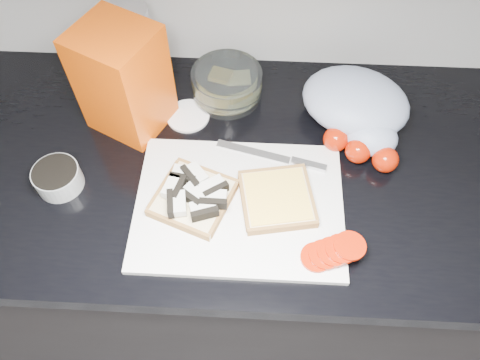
# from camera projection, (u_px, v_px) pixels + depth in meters

# --- Properties ---
(base_cabinet) EXTENTS (3.50, 0.60, 0.86)m
(base_cabinet) POSITION_uv_depth(u_px,v_px,m) (244.00, 254.00, 1.37)
(base_cabinet) COLOR black
(base_cabinet) RESTS_ON ground
(countertop) EXTENTS (3.50, 0.64, 0.04)m
(countertop) POSITION_uv_depth(u_px,v_px,m) (246.00, 165.00, 0.99)
(countertop) COLOR black
(countertop) RESTS_ON base_cabinet
(cutting_board) EXTENTS (0.40, 0.30, 0.01)m
(cutting_board) POSITION_uv_depth(u_px,v_px,m) (239.00, 205.00, 0.91)
(cutting_board) COLOR silver
(cutting_board) RESTS_ON countertop
(bread_left) EXTENTS (0.18, 0.18, 0.04)m
(bread_left) POSITION_uv_depth(u_px,v_px,m) (194.00, 196.00, 0.89)
(bread_left) COLOR beige
(bread_left) RESTS_ON cutting_board
(bread_right) EXTENTS (0.16, 0.16, 0.02)m
(bread_right) POSITION_uv_depth(u_px,v_px,m) (277.00, 199.00, 0.90)
(bread_right) COLOR beige
(bread_right) RESTS_ON cutting_board
(tomato_slices) EXTENTS (0.13, 0.09, 0.02)m
(tomato_slices) POSITION_uv_depth(u_px,v_px,m) (333.00, 252.00, 0.83)
(tomato_slices) COLOR #AB1A03
(tomato_slices) RESTS_ON cutting_board
(knife) EXTENTS (0.23, 0.07, 0.01)m
(knife) POSITION_uv_depth(u_px,v_px,m) (285.00, 159.00, 0.95)
(knife) COLOR #B2B2B7
(knife) RESTS_ON cutting_board
(seed_tub) EXTENTS (0.09, 0.09, 0.05)m
(seed_tub) POSITION_uv_depth(u_px,v_px,m) (57.00, 177.00, 0.92)
(seed_tub) COLOR #939797
(seed_tub) RESTS_ON countertop
(tub_lid) EXTENTS (0.11, 0.11, 0.01)m
(tub_lid) POSITION_uv_depth(u_px,v_px,m) (188.00, 116.00, 1.04)
(tub_lid) COLOR white
(tub_lid) RESTS_ON countertop
(glass_bowl) EXTENTS (0.16, 0.16, 0.07)m
(glass_bowl) POSITION_uv_depth(u_px,v_px,m) (227.00, 84.00, 1.05)
(glass_bowl) COLOR silver
(glass_bowl) RESTS_ON countertop
(bread_bag) EXTENTS (0.19, 0.19, 0.23)m
(bread_bag) POSITION_uv_depth(u_px,v_px,m) (123.00, 80.00, 0.94)
(bread_bag) COLOR #CF4703
(bread_bag) RESTS_ON countertop
(steel_canister) EXTENTS (0.09, 0.09, 0.21)m
(steel_canister) POSITION_uv_depth(u_px,v_px,m) (135.00, 51.00, 1.00)
(steel_canister) COLOR silver
(steel_canister) RESTS_ON countertop
(grocery_bag) EXTENTS (0.28, 0.27, 0.10)m
(grocery_bag) POSITION_uv_depth(u_px,v_px,m) (357.00, 106.00, 0.99)
(grocery_bag) COLOR #96A2B9
(grocery_bag) RESTS_ON countertop
(whole_tomatoes) EXTENTS (0.15, 0.10, 0.05)m
(whole_tomatoes) POSITION_uv_depth(u_px,v_px,m) (360.00, 150.00, 0.95)
(whole_tomatoes) COLOR #AB1A03
(whole_tomatoes) RESTS_ON countertop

